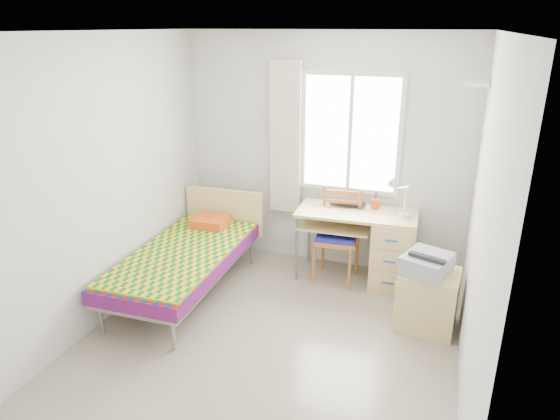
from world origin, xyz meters
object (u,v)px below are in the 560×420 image
object	(u,v)px
chair	(339,231)
desk	(386,247)
bed	(188,255)
printer	(427,263)
cabinet	(427,299)

from	to	relation	value
chair	desk	bearing A→B (deg)	-0.59
bed	printer	xyz separation A→B (m)	(2.35, 0.12, 0.24)
desk	chair	world-z (taller)	chair
chair	cabinet	distance (m)	1.24
bed	cabinet	world-z (taller)	bed
printer	bed	bearing A→B (deg)	-157.75
desk	cabinet	xyz separation A→B (m)	(0.48, -0.72, -0.15)
bed	chair	world-z (taller)	chair
cabinet	bed	bearing A→B (deg)	-171.90
printer	cabinet	bearing A→B (deg)	51.69
cabinet	desk	bearing A→B (deg)	128.61
bed	printer	bearing A→B (deg)	1.50
bed	cabinet	distance (m)	2.40
desk	cabinet	bearing A→B (deg)	-58.89
desk	bed	bearing A→B (deg)	-158.55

